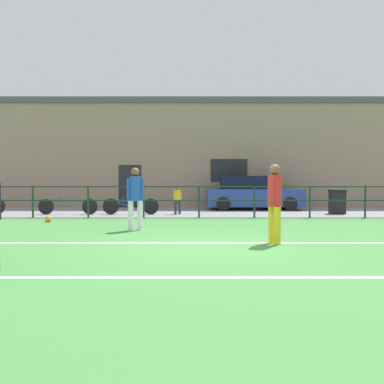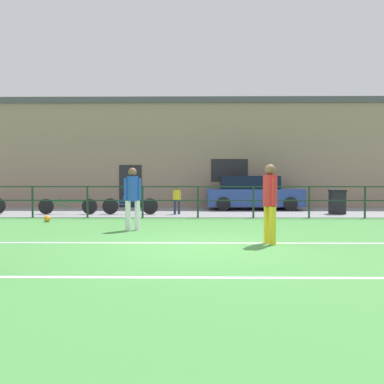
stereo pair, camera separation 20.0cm
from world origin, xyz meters
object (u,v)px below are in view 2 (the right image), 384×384
bicycle_parked_1 (68,206)px  trash_bin_0 (337,202)px  player_winger (270,199)px  soccer_ball_match (47,219)px  bicycle_parked_3 (130,206)px  spectator_child (177,198)px  player_striker (133,195)px  parked_car_red (253,194)px

bicycle_parked_1 → trash_bin_0: bearing=1.3°
player_winger → trash_bin_0: player_winger is taller
player_winger → bicycle_parked_1: size_ratio=0.73×
soccer_ball_match → bicycle_parked_3: bearing=48.2°
spectator_child → bicycle_parked_3: 1.87m
player_striker → player_winger: bearing=-44.4°
bicycle_parked_3 → trash_bin_0: (8.20, 0.25, 0.16)m
player_winger → parked_car_red: size_ratio=0.40×
soccer_ball_match → spectator_child: size_ratio=0.20×
parked_car_red → bicycle_parked_3: (-5.19, -2.53, -0.40)m
soccer_ball_match → spectator_child: (4.12, 2.62, 0.54)m
trash_bin_0 → soccer_ball_match: bearing=-165.1°
soccer_ball_match → player_striker: bearing=-32.7°
parked_car_red → spectator_child: bearing=-143.7°
spectator_child → bicycle_parked_1: spectator_child is taller
bicycle_parked_3 → spectator_child: bearing=2.2°
spectator_child → parked_car_red: (3.35, 2.46, 0.10)m
parked_car_red → soccer_ball_match: bearing=-145.8°
player_striker → bicycle_parked_1: size_ratio=0.73×
spectator_child → bicycle_parked_3: (-1.84, -0.07, -0.30)m
soccer_ball_match → trash_bin_0: bearing=14.9°
soccer_ball_match → bicycle_parked_1: (-0.19, 2.55, 0.23)m
soccer_ball_match → bicycle_parked_1: size_ratio=0.09×
soccer_ball_match → bicycle_parked_3: 3.43m
trash_bin_0 → bicycle_parked_3: bearing=-178.3°
soccer_ball_match → bicycle_parked_3: bicycle_parked_3 is taller
spectator_child → parked_car_red: size_ratio=0.26×
player_striker → bicycle_parked_3: player_striker is taller
player_striker → trash_bin_0: player_striker is taller
trash_bin_0 → bicycle_parked_1: bearing=-178.7°
spectator_child → trash_bin_0: spectator_child is taller
bicycle_parked_1 → trash_bin_0: 10.67m
player_striker → parked_car_red: bearing=47.8°
spectator_child → player_striker: bearing=73.4°
player_winger → bicycle_parked_3: player_winger is taller
soccer_ball_match → trash_bin_0: 10.86m
parked_car_red → trash_bin_0: (3.01, -2.29, -0.24)m
spectator_child → trash_bin_0: bearing=176.9°
soccer_ball_match → trash_bin_0: size_ratio=0.23×
soccer_ball_match → spectator_child: 4.91m
player_winger → bicycle_parked_3: (-4.19, 6.77, -0.62)m
trash_bin_0 → player_striker: bearing=-146.7°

